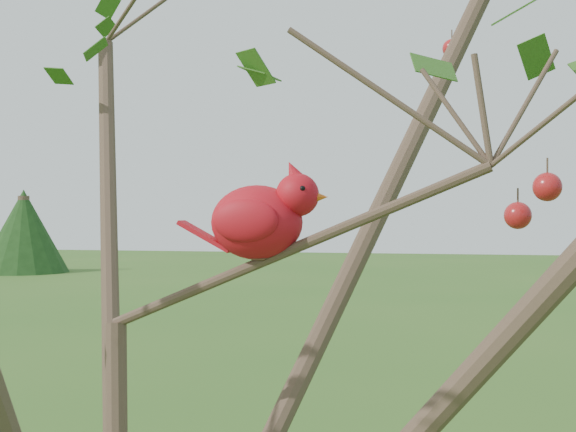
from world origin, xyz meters
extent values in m
sphere|color=#A41618|center=(0.49, 0.62, 2.48)|extent=(0.04, 0.04, 0.04)
sphere|color=#A41618|center=(0.59, 0.08, 2.13)|extent=(0.04, 0.04, 0.04)
sphere|color=#A41618|center=(0.62, 0.02, 2.17)|extent=(0.04, 0.04, 0.04)
ellipsoid|color=#B50F1B|center=(0.20, 0.08, 2.12)|extent=(0.15, 0.11, 0.12)
sphere|color=#B50F1B|center=(0.26, 0.08, 2.16)|extent=(0.07, 0.07, 0.07)
cone|color=#B50F1B|center=(0.26, 0.08, 2.19)|extent=(0.05, 0.04, 0.05)
cone|color=#D85914|center=(0.30, 0.08, 2.16)|extent=(0.03, 0.03, 0.02)
ellipsoid|color=black|center=(0.28, 0.08, 2.16)|extent=(0.02, 0.04, 0.03)
cube|color=#B50F1B|center=(0.11, 0.08, 2.10)|extent=(0.09, 0.03, 0.05)
ellipsoid|color=#B50F1B|center=(0.19, 0.12, 2.12)|extent=(0.10, 0.03, 0.07)
ellipsoid|color=#B50F1B|center=(0.19, 0.03, 2.12)|extent=(0.10, 0.03, 0.07)
cylinder|color=#3D2A21|center=(-14.59, 24.35, 1.35)|extent=(0.40, 0.40, 2.69)
cone|color=black|center=(-14.59, 24.35, 1.46)|extent=(3.14, 3.14, 2.92)
camera|label=1|loc=(0.51, -1.13, 2.13)|focal=50.00mm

